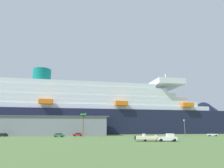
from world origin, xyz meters
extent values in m
plane|color=#4C6B38|center=(0.00, 30.00, 0.00)|extent=(600.00, 600.00, 0.00)
cube|color=#191E38|center=(-17.23, 57.24, 7.84)|extent=(199.88, 46.42, 15.67)
cone|color=#191E38|center=(89.53, 64.15, 8.62)|extent=(29.64, 32.05, 30.32)
cube|color=white|center=(-17.23, 57.24, 17.18)|extent=(175.98, 42.19, 3.01)
cube|color=white|center=(-21.19, 56.98, 20.19)|extent=(167.04, 40.73, 3.01)
cube|color=white|center=(-25.14, 56.72, 23.20)|extent=(160.16, 40.07, 3.01)
cube|color=white|center=(-29.10, 56.47, 26.22)|extent=(151.38, 39.03, 3.01)
cube|color=white|center=(-33.05, 56.21, 29.23)|extent=(146.72, 38.58, 3.01)
cube|color=white|center=(-37.00, 55.96, 32.24)|extent=(137.69, 37.55, 3.01)
cube|color=white|center=(42.08, 61.08, 35.75)|extent=(22.16, 38.26, 4.00)
cylinder|color=#0C7266|center=(-46.89, 55.32, 38.92)|extent=(12.89, 12.89, 10.35)
cylinder|color=silver|center=(46.03, 61.33, 39.75)|extent=(0.80, 0.80, 12.00)
cube|color=orange|center=(-39.17, 38.26, 19.29)|extent=(8.19, 3.71, 2.80)
cube|color=orange|center=(6.96, 41.25, 19.29)|extent=(8.19, 3.71, 2.80)
cube|color=orange|center=(53.10, 44.23, 19.29)|extent=(8.19, 3.71, 2.80)
cube|color=gray|center=(-38.77, 29.93, 4.66)|extent=(69.30, 20.50, 9.32)
cube|color=#4C4C51|center=(-38.77, 29.93, 9.62)|extent=(72.07, 21.32, 0.60)
cube|color=white|center=(8.90, -24.84, 0.85)|extent=(5.86, 2.94, 0.90)
cube|color=white|center=(9.90, -25.01, 1.75)|extent=(2.31, 2.16, 0.90)
cube|color=#26333F|center=(10.56, -25.13, 1.66)|extent=(0.39, 1.67, 0.63)
cylinder|color=black|center=(11.01, -24.20, 0.40)|extent=(0.84, 0.42, 0.80)
cylinder|color=black|center=(10.66, -26.16, 0.40)|extent=(0.84, 0.42, 0.80)
cylinder|color=black|center=(7.31, -23.54, 0.40)|extent=(0.84, 0.42, 0.80)
cylinder|color=black|center=(6.96, -25.51, 0.40)|extent=(0.84, 0.42, 0.80)
cube|color=#595960|center=(3.07, -23.81, 0.47)|extent=(6.66, 2.97, 0.16)
cube|color=#595960|center=(6.81, -24.47, 0.47)|extent=(2.09, 0.48, 0.10)
cylinder|color=black|center=(2.97, -22.73, 0.32)|extent=(0.67, 0.33, 0.64)
cylinder|color=black|center=(2.60, -24.79, 0.32)|extent=(0.67, 0.33, 0.64)
cube|color=beige|center=(3.07, -23.81, 1.00)|extent=(6.12, 3.08, 0.90)
cone|color=beige|center=(6.34, -24.39, 1.00)|extent=(1.51, 2.06, 1.88)
cube|color=silver|center=(2.50, -23.71, 1.80)|extent=(0.96, 1.12, 0.70)
cube|color=black|center=(0.00, -23.26, 1.00)|extent=(0.44, 0.56, 1.10)
cylinder|color=brown|center=(-15.88, 5.78, 4.51)|extent=(0.45, 0.45, 9.02)
cone|color=#287233|center=(-15.48, 5.77, 9.12)|extent=(0.76, 2.68, 1.61)
cone|color=#287233|center=(-15.64, 6.10, 9.12)|extent=(2.46, 2.09, 2.01)
cone|color=#287233|center=(-15.99, 6.16, 9.12)|extent=(2.70, 1.42, 1.87)
cone|color=#287233|center=(-16.26, 5.89, 9.12)|extent=(1.40, 2.77, 1.55)
cone|color=#287233|center=(-16.26, 5.67, 9.12)|extent=(1.39, 2.75, 1.67)
cone|color=#287233|center=(-15.93, 5.38, 9.12)|extent=(2.73, 1.05, 1.66)
cone|color=#287233|center=(-15.68, 5.43, 9.12)|extent=(2.45, 1.82, 2.22)
sphere|color=#287233|center=(-15.88, 5.78, 9.02)|extent=(1.10, 1.10, 1.10)
cylinder|color=slate|center=(27.26, 0.03, 3.41)|extent=(0.20, 0.20, 6.82)
sphere|color=#F9F2CC|center=(27.26, 0.03, 7.07)|extent=(0.56, 0.56, 0.56)
cube|color=black|center=(-52.71, 16.76, 0.68)|extent=(4.63, 2.69, 0.70)
cube|color=#1E232D|center=(-52.49, 16.72, 1.31)|extent=(2.71, 2.15, 0.55)
cylinder|color=black|center=(-53.94, 17.97, 0.33)|extent=(0.69, 0.34, 0.66)
cylinder|color=black|center=(-51.47, 15.55, 0.33)|extent=(0.69, 0.34, 0.66)
cylinder|color=black|center=(-51.12, 17.45, 0.33)|extent=(0.69, 0.34, 0.66)
cube|color=white|center=(46.04, 9.95, 0.68)|extent=(4.68, 2.61, 0.70)
cube|color=#1E232D|center=(46.26, 9.90, 1.31)|extent=(2.74, 2.05, 0.55)
cylinder|color=black|center=(44.44, 9.36, 0.33)|extent=(0.69, 0.35, 0.66)
cylinder|color=black|center=(44.79, 11.10, 0.33)|extent=(0.69, 0.35, 0.66)
cylinder|color=black|center=(47.30, 8.79, 0.33)|extent=(0.69, 0.35, 0.66)
cylinder|color=black|center=(47.65, 10.53, 0.33)|extent=(0.69, 0.35, 0.66)
cube|color=#2D723F|center=(-26.18, 8.97, 0.68)|extent=(4.55, 2.56, 0.70)
cube|color=#1E232D|center=(-26.39, 9.01, 1.31)|extent=(2.66, 2.03, 0.55)
cylinder|color=black|center=(-24.62, 9.58, 0.33)|extent=(0.69, 0.34, 0.66)
cylinder|color=black|center=(-24.96, 7.83, 0.33)|extent=(0.69, 0.34, 0.66)
cylinder|color=black|center=(-27.41, 10.11, 0.33)|extent=(0.69, 0.34, 0.66)
cylinder|color=black|center=(-27.74, 8.36, 0.33)|extent=(0.69, 0.34, 0.66)
cube|color=red|center=(-18.53, 16.33, 0.68)|extent=(4.44, 1.91, 0.70)
cube|color=#1E232D|center=(-18.31, 16.32, 1.31)|extent=(2.49, 1.70, 0.55)
cylinder|color=black|center=(-20.00, 15.42, 0.33)|extent=(0.66, 0.23, 0.66)
cylinder|color=black|center=(-19.97, 17.27, 0.33)|extent=(0.66, 0.23, 0.66)
cylinder|color=black|center=(-17.08, 15.38, 0.33)|extent=(0.66, 0.23, 0.66)
cylinder|color=black|center=(-17.06, 17.24, 0.33)|extent=(0.66, 0.23, 0.66)
camera|label=1|loc=(-13.53, -80.11, 3.66)|focal=30.99mm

